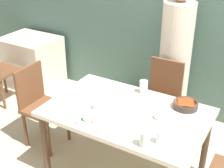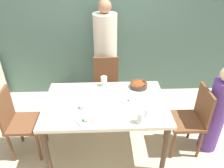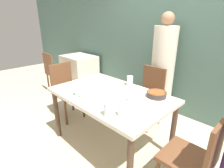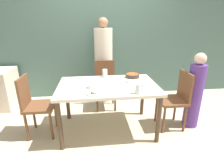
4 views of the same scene
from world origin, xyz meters
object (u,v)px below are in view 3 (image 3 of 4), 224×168
(chair_adult_spot, at_px, (148,94))
(chair_child_spot, at_px, (195,158))
(glass_water_tall, at_px, (108,109))
(person_adult, at_px, (162,72))
(bowl_curry, at_px, (156,94))
(plate_rice_adult, at_px, (80,95))

(chair_adult_spot, distance_m, chair_child_spot, 1.32)
(chair_adult_spot, xyz_separation_m, glass_water_tall, (0.33, -1.16, 0.31))
(person_adult, xyz_separation_m, glass_water_tall, (0.33, -1.51, 0.03))
(person_adult, xyz_separation_m, bowl_curry, (0.41, -0.83, -0.00))
(chair_adult_spot, height_order, chair_child_spot, same)
(chair_child_spot, distance_m, bowl_curry, 0.75)
(person_adult, height_order, glass_water_tall, person_adult)
(glass_water_tall, bearing_deg, bowl_curry, 82.74)
(person_adult, height_order, bowl_curry, person_adult)
(person_adult, height_order, plate_rice_adult, person_adult)
(chair_adult_spot, distance_m, bowl_curry, 0.69)
(plate_rice_adult, bearing_deg, chair_child_spot, 12.06)
(bowl_curry, relative_size, glass_water_tall, 1.75)
(chair_child_spot, xyz_separation_m, person_adult, (-1.02, 1.18, 0.27))
(bowl_curry, xyz_separation_m, plate_rice_adult, (-0.62, -0.61, -0.02))
(chair_child_spot, distance_m, person_adult, 1.58)
(person_adult, relative_size, bowl_curry, 7.47)
(chair_child_spot, relative_size, person_adult, 0.54)
(plate_rice_adult, height_order, glass_water_tall, glass_water_tall)
(chair_child_spot, height_order, person_adult, person_adult)
(plate_rice_adult, bearing_deg, person_adult, 81.72)
(glass_water_tall, bearing_deg, chair_adult_spot, 105.77)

